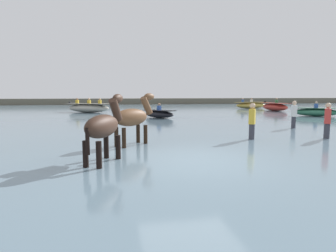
{
  "coord_description": "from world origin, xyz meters",
  "views": [
    {
      "loc": [
        -1.85,
        -6.67,
        1.95
      ],
      "look_at": [
        -0.01,
        3.1,
        0.83
      ],
      "focal_mm": 30.4,
      "sensor_mm": 36.0,
      "label": 1
    }
  ],
  "objects": [
    {
      "name": "person_onlooker_right",
      "position": [
        2.99,
        2.73,
        0.87
      ],
      "size": [
        0.35,
        0.38,
        1.63
      ],
      "color": "#383842",
      "rests_on": "ground"
    },
    {
      "name": "person_spectator_far",
      "position": [
        5.78,
        2.38,
        0.87
      ],
      "size": [
        0.35,
        0.38,
        1.63
      ],
      "color": "#383842",
      "rests_on": "ground"
    },
    {
      "name": "far_shoreline",
      "position": [
        0.0,
        39.6,
        0.63
      ],
      "size": [
        80.0,
        2.4,
        1.25
      ],
      "primitive_type": "cube",
      "color": "#605B4C",
      "rests_on": "ground"
    },
    {
      "name": "ground_plane",
      "position": [
        0.0,
        0.0,
        0.0
      ],
      "size": [
        120.0,
        120.0,
        0.0
      ],
      "primitive_type": "plane",
      "color": "#84755B"
    },
    {
      "name": "boat_near_starboard",
      "position": [
        1.16,
        12.54,
        0.6
      ],
      "size": [
        2.25,
        2.4,
        1.01
      ],
      "color": "black",
      "rests_on": "water_surface"
    },
    {
      "name": "person_wading_close",
      "position": [
        6.56,
        5.5,
        0.87
      ],
      "size": [
        0.3,
        0.37,
        1.63
      ],
      "color": "#383842",
      "rests_on": "ground"
    },
    {
      "name": "boat_far_offshore",
      "position": [
        13.43,
        23.43,
        0.69
      ],
      "size": [
        3.87,
        1.72,
        1.19
      ],
      "color": "gold",
      "rests_on": "water_surface"
    },
    {
      "name": "water_surface",
      "position": [
        0.0,
        10.0,
        0.16
      ],
      "size": [
        90.0,
        90.0,
        0.33
      ],
      "primitive_type": "cube",
      "color": "slate",
      "rests_on": "ground"
    },
    {
      "name": "horse_trailing_bay",
      "position": [
        -1.28,
        2.38,
        1.17
      ],
      "size": [
        1.56,
        1.45,
        1.98
      ],
      "color": "brown",
      "rests_on": "ground"
    },
    {
      "name": "horse_lead_dark_bay",
      "position": [
        -2.1,
        0.15,
        1.16
      ],
      "size": [
        1.08,
        1.74,
        1.95
      ],
      "color": "#382319",
      "rests_on": "ground"
    },
    {
      "name": "boat_near_port",
      "position": [
        13.6,
        18.74,
        0.71
      ],
      "size": [
        1.54,
        3.63,
        1.23
      ],
      "color": "#BC382D",
      "rests_on": "water_surface"
    },
    {
      "name": "boat_distant_west",
      "position": [
        12.77,
        11.91,
        0.64
      ],
      "size": [
        3.17,
        2.52,
        1.08
      ],
      "color": "#337556",
      "rests_on": "water_surface"
    },
    {
      "name": "boat_mid_channel",
      "position": [
        -4.12,
        19.41,
        0.73
      ],
      "size": [
        4.23,
        3.22,
        1.27
      ],
      "color": "#B2AD9E",
      "rests_on": "water_surface"
    }
  ]
}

